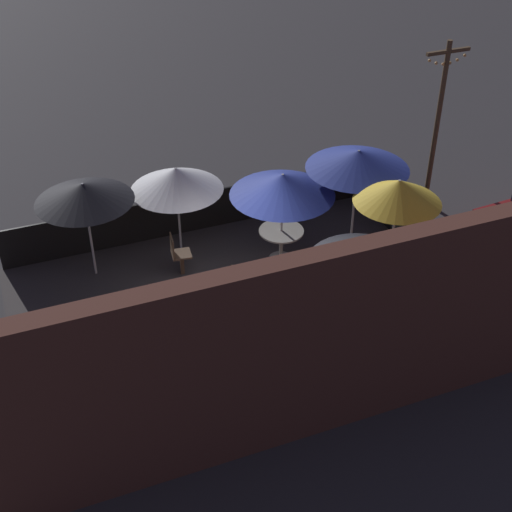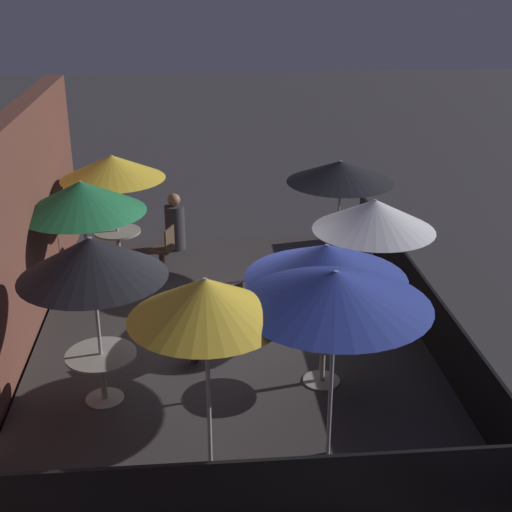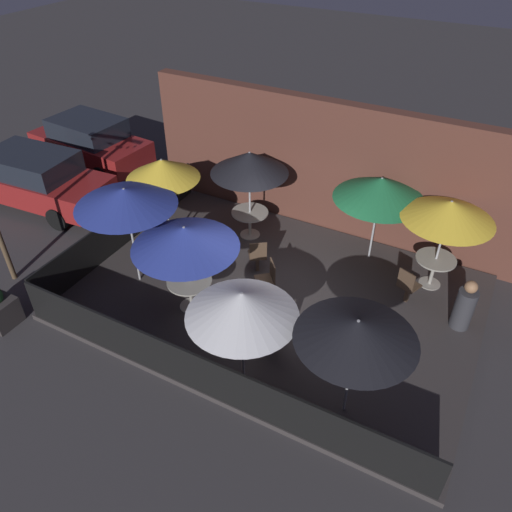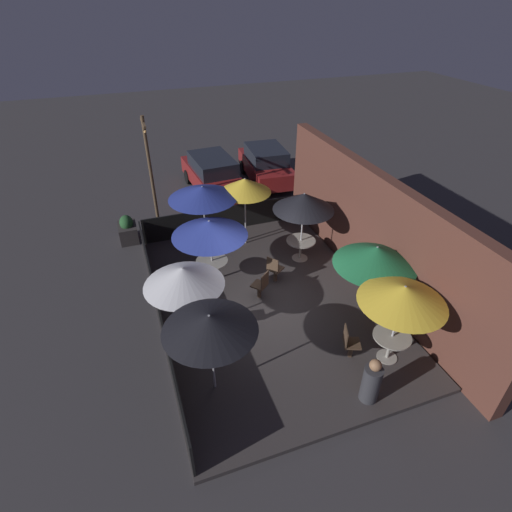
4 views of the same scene
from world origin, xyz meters
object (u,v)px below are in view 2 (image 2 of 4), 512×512
at_px(patio_umbrella_4, 374,215).
at_px(patio_umbrella_7, 341,172).
at_px(patio_umbrella_2, 91,258).
at_px(patio_chair_0, 197,331).
at_px(patio_chair_2, 238,312).
at_px(patron_0, 175,224).
at_px(patio_umbrella_1, 112,167).
at_px(patio_chair_3, 164,248).
at_px(patio_umbrella_0, 326,261).
at_px(dining_table_1, 118,238).
at_px(patio_umbrella_6, 335,288).
at_px(patio_umbrella_3, 82,197).
at_px(dining_table_0, 323,345).
at_px(patio_umbrella_5, 206,299).
at_px(dining_table_2, 102,363).
at_px(patio_chair_1, 316,282).

bearing_deg(patio_umbrella_4, patio_umbrella_7, 4.98).
xyz_separation_m(patio_umbrella_2, patio_chair_0, (0.90, -1.29, -1.59)).
bearing_deg(patio_chair_2, patron_0, 154.31).
distance_m(patio_umbrella_4, patio_chair_2, 2.66).
bearing_deg(patio_umbrella_1, patio_chair_3, -111.91).
distance_m(patio_umbrella_0, dining_table_1, 5.64).
height_order(patio_umbrella_6, patron_0, patio_umbrella_6).
height_order(patio_umbrella_1, patio_umbrella_3, patio_umbrella_1).
bearing_deg(patio_umbrella_1, patron_0, -52.12).
distance_m(patio_umbrella_4, dining_table_0, 2.54).
bearing_deg(patio_umbrella_4, patio_umbrella_2, 117.07).
relative_size(patio_umbrella_5, dining_table_2, 2.57).
distance_m(patio_chair_1, patio_chair_2, 1.66).
distance_m(patio_umbrella_1, patio_umbrella_3, 1.61).
relative_size(patio_umbrella_4, dining_table_2, 2.17).
bearing_deg(patio_umbrella_6, patio_umbrella_0, -7.19).
xyz_separation_m(patio_umbrella_3, patio_chair_3, (1.20, -1.25, -1.44)).
height_order(dining_table_2, patio_chair_1, patio_chair_1).
bearing_deg(patio_umbrella_6, patio_chair_1, -7.21).
bearing_deg(patio_chair_3, patio_umbrella_3, 65.76).
bearing_deg(dining_table_2, patio_chair_0, -54.87).
relative_size(patio_umbrella_4, patio_umbrella_7, 0.94).
bearing_deg(dining_table_2, patio_umbrella_1, 2.54).
bearing_deg(patio_umbrella_6, patio_umbrella_7, -11.94).
distance_m(patio_umbrella_3, patio_umbrella_4, 4.80).
height_order(patio_umbrella_2, patio_umbrella_3, patio_umbrella_2).
height_order(patio_umbrella_0, patio_umbrella_7, patio_umbrella_7).
height_order(patio_umbrella_0, patio_chair_0, patio_umbrella_0).
relative_size(patio_umbrella_0, patio_umbrella_6, 0.91).
xyz_separation_m(dining_table_0, dining_table_1, (4.45, 3.23, -0.00)).
relative_size(patio_umbrella_4, patio_chair_2, 2.26).
height_order(dining_table_2, patio_chair_2, patio_chair_2).
height_order(dining_table_0, dining_table_2, dining_table_0).
height_order(patio_umbrella_4, patio_umbrella_6, patio_umbrella_6).
bearing_deg(patio_chair_1, patio_chair_3, -118.33).
bearing_deg(patron_0, dining_table_1, 35.91).
bearing_deg(patio_umbrella_7, patron_0, 65.46).
distance_m(patio_umbrella_7, dining_table_0, 4.22).
distance_m(patio_umbrella_3, patio_umbrella_5, 4.99).
bearing_deg(dining_table_0, patio_umbrella_7, -13.87).
bearing_deg(dining_table_0, patio_umbrella_3, 51.22).
xyz_separation_m(patio_umbrella_4, patio_chair_3, (2.15, 3.45, -1.31)).
bearing_deg(patio_umbrella_7, patio_chair_0, 139.49).
height_order(patio_umbrella_0, patio_umbrella_2, patio_umbrella_2).
bearing_deg(patio_umbrella_3, patio_umbrella_5, -156.89).
height_order(patio_chair_1, patio_chair_3, patio_chair_1).
height_order(dining_table_0, dining_table_1, same).
relative_size(patio_umbrella_3, patron_0, 1.85).
height_order(patio_umbrella_4, patio_chair_3, patio_umbrella_4).
bearing_deg(dining_table_0, patio_umbrella_0, 180.00).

